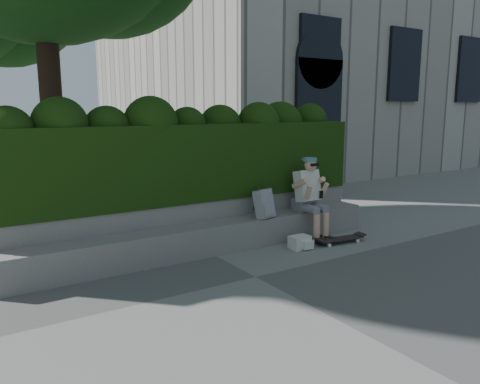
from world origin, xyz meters
TOP-DOWN VIEW (x-y plane):
  - ground at (0.00, 0.00)m, footprint 80.00×80.00m
  - bench_ledge at (0.00, 1.25)m, footprint 6.00×0.45m
  - planter_wall at (0.00, 1.73)m, footprint 6.00×0.50m
  - hedge at (0.00, 1.95)m, footprint 6.00×1.00m
  - person at (1.84, 1.07)m, footprint 0.40×0.76m
  - skateboard at (2.07, 0.53)m, footprint 0.84×0.30m
  - backpack_plaid at (0.96, 1.15)m, footprint 0.35×0.26m
  - backpack_ground at (1.31, 0.67)m, footprint 0.32×0.23m

SIDE VIEW (x-z plane):
  - ground at x=0.00m, z-range 0.00..0.00m
  - skateboard at x=2.07m, z-range 0.03..0.11m
  - backpack_ground at x=1.31m, z-range 0.00..0.21m
  - bench_ledge at x=0.00m, z-range 0.00..0.45m
  - planter_wall at x=0.00m, z-range 0.00..0.75m
  - backpack_plaid at x=0.96m, z-range 0.45..0.91m
  - person at x=1.84m, z-range 0.06..1.44m
  - hedge at x=0.00m, z-range 0.75..1.95m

